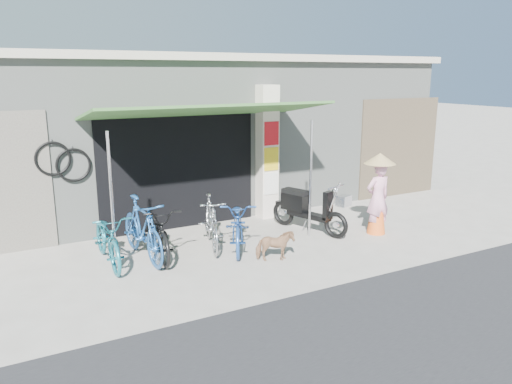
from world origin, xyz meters
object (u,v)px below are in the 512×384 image
bike_black (158,231)px  nun (378,194)px  bike_silver (211,222)px  bike_navy (238,224)px  moped (307,208)px  bike_teal (108,238)px  bike_blue (142,229)px  street_dog (275,246)px

bike_black → nun: nun is taller
bike_black → bike_silver: size_ratio=1.10×
bike_silver → bike_navy: bearing=-17.0°
bike_silver → nun: (3.36, -0.82, 0.33)m
moped → bike_black: bearing=159.7°
bike_teal → bike_black: (0.88, -0.03, 0.01)m
bike_blue → street_dog: 2.36m
bike_teal → bike_navy: bike_navy is taller
bike_navy → street_dog: 0.96m
street_dog → bike_teal: bearing=83.0°
bike_teal → nun: size_ratio=1.07×
moped → nun: size_ratio=1.09×
bike_blue → moped: size_ratio=1.01×
bike_blue → street_dog: (2.02, -1.20, -0.28)m
bike_silver → bike_blue: bearing=-164.5°
bike_teal → bike_silver: bearing=-1.2°
bike_teal → bike_blue: size_ratio=0.97×
bike_teal → bike_silver: 1.91m
bike_silver → street_dog: bike_silver is taller
bike_blue → nun: nun is taller
bike_silver → street_dog: (0.71, -1.19, -0.22)m
bike_navy → bike_black: bearing=-165.2°
bike_navy → nun: bearing=15.8°
bike_navy → nun: 2.99m
bike_silver → nun: size_ratio=1.00×
bike_blue → bike_navy: bearing=-14.0°
street_dog → moped: size_ratio=0.36×
street_dog → nun: nun is taller
bike_black → nun: size_ratio=1.10×
street_dog → moped: bearing=-33.1°
bike_silver → moped: moped is taller
street_dog → moped: 1.89m
bike_silver → moped: bearing=15.6°
bike_silver → bike_navy: 0.52m
bike_blue → bike_navy: size_ratio=1.01×
nun → moped: bearing=-30.8°
bike_silver → bike_teal: bearing=-165.5°
bike_black → bike_silver: (1.03, -0.01, 0.02)m
moped → bike_silver: bearing=159.8°
bike_teal → street_dog: bike_teal is taller
bike_navy → moped: moped is taller
bike_black → bike_navy: bike_black is taller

